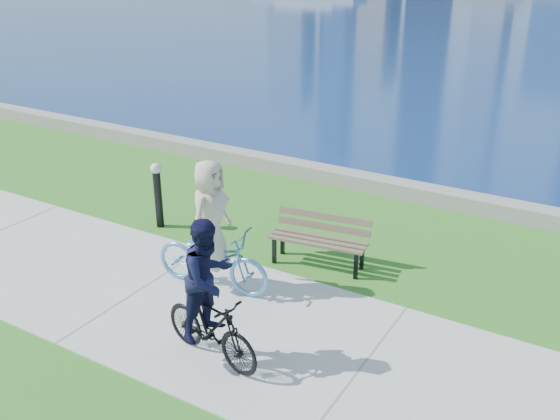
{
  "coord_description": "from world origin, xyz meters",
  "views": [
    {
      "loc": [
        2.61,
        -6.5,
        5.33
      ],
      "look_at": [
        -2.43,
        1.92,
        1.1
      ],
      "focal_mm": 40.0,
      "sensor_mm": 36.0,
      "label": 1
    }
  ],
  "objects_px": {
    "cyclist_woman": "(211,242)",
    "cyclist_man": "(209,304)",
    "park_bench": "(320,236)",
    "bollard_lamp": "(158,191)"
  },
  "relations": [
    {
      "from": "bollard_lamp",
      "to": "cyclist_woman",
      "type": "xyz_separation_m",
      "value": [
        2.39,
        -1.43,
        0.07
      ]
    },
    {
      "from": "park_bench",
      "to": "cyclist_woman",
      "type": "xyz_separation_m",
      "value": [
        -1.12,
        -1.67,
        0.3
      ]
    },
    {
      "from": "park_bench",
      "to": "cyclist_man",
      "type": "height_order",
      "value": "cyclist_man"
    },
    {
      "from": "bollard_lamp",
      "to": "park_bench",
      "type": "bearing_deg",
      "value": 3.97
    },
    {
      "from": "cyclist_woman",
      "to": "cyclist_man",
      "type": "height_order",
      "value": "cyclist_woman"
    },
    {
      "from": "bollard_lamp",
      "to": "cyclist_man",
      "type": "height_order",
      "value": "cyclist_man"
    },
    {
      "from": "park_bench",
      "to": "cyclist_woman",
      "type": "height_order",
      "value": "cyclist_woman"
    },
    {
      "from": "bollard_lamp",
      "to": "cyclist_woman",
      "type": "relative_size",
      "value": 0.61
    },
    {
      "from": "park_bench",
      "to": "cyclist_man",
      "type": "relative_size",
      "value": 0.85
    },
    {
      "from": "cyclist_woman",
      "to": "cyclist_man",
      "type": "distance_m",
      "value": 1.97
    }
  ]
}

